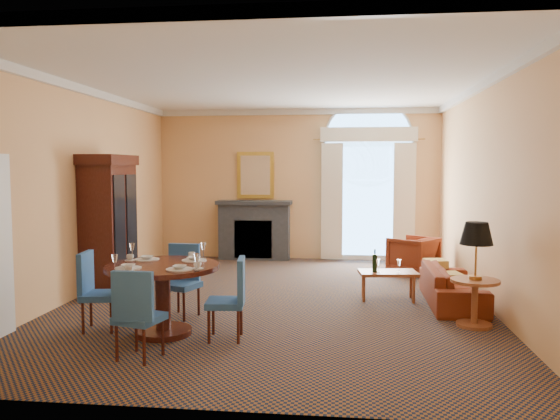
# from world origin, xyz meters

# --- Properties ---
(ground) EXTENTS (7.50, 7.50, 0.00)m
(ground) POSITION_xyz_m (0.00, 0.00, 0.00)
(ground) COLOR #0F1B31
(ground) RESTS_ON ground
(room_envelope) EXTENTS (6.04, 7.52, 3.45)m
(room_envelope) POSITION_xyz_m (-0.03, 0.67, 2.51)
(room_envelope) COLOR #EDB271
(room_envelope) RESTS_ON ground
(armoire) EXTENTS (0.62, 1.10, 2.16)m
(armoire) POSITION_xyz_m (-2.72, 0.32, 1.04)
(armoire) COLOR black
(armoire) RESTS_ON ground
(dining_table) EXTENTS (1.32, 1.32, 1.03)m
(dining_table) POSITION_xyz_m (-1.12, -1.83, 0.61)
(dining_table) COLOR black
(dining_table) RESTS_ON ground
(dining_chair_north) EXTENTS (0.54, 0.54, 0.94)m
(dining_chair_north) POSITION_xyz_m (-1.13, -0.98, 0.54)
(dining_chair_north) COLOR #24508E
(dining_chair_north) RESTS_ON ground
(dining_chair_south) EXTENTS (0.51, 0.51, 0.94)m
(dining_chair_south) POSITION_xyz_m (-1.09, -2.74, 0.54)
(dining_chair_south) COLOR #24508E
(dining_chair_south) RESTS_ON ground
(dining_chair_east) EXTENTS (0.47, 0.46, 0.94)m
(dining_chair_east) POSITION_xyz_m (-0.26, -1.94, 0.54)
(dining_chair_east) COLOR #24508E
(dining_chair_east) RESTS_ON ground
(dining_chair_west) EXTENTS (0.49, 0.48, 0.94)m
(dining_chair_west) POSITION_xyz_m (-2.02, -1.74, 0.54)
(dining_chair_west) COLOR #24508E
(dining_chair_west) RESTS_ON ground
(sofa) EXTENTS (0.74, 1.83, 0.53)m
(sofa) POSITION_xyz_m (2.55, 0.03, 0.27)
(sofa) COLOR maroon
(sofa) RESTS_ON ground
(armchair) EXTENTS (1.05, 1.05, 0.69)m
(armchair) POSITION_xyz_m (2.28, 2.30, 0.35)
(armchair) COLOR maroon
(armchair) RESTS_ON ground
(coffee_table) EXTENTS (0.89, 0.56, 0.77)m
(coffee_table) POSITION_xyz_m (1.63, 0.17, 0.40)
(coffee_table) COLOR #9C532E
(coffee_table) RESTS_ON ground
(side_table) EXTENTS (0.59, 0.59, 1.27)m
(side_table) POSITION_xyz_m (2.60, -1.08, 0.82)
(side_table) COLOR #9C532E
(side_table) RESTS_ON ground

